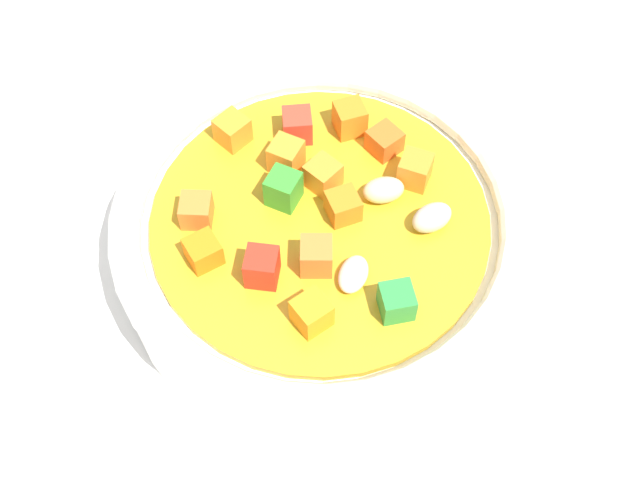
% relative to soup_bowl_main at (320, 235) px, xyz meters
% --- Properties ---
extents(ground_plane, '(1.40, 1.40, 0.02)m').
position_rel_soup_bowl_main_xyz_m(ground_plane, '(-0.00, 0.00, -0.04)').
color(ground_plane, silver).
extents(soup_bowl_main, '(0.20, 0.20, 0.06)m').
position_rel_soup_bowl_main_xyz_m(soup_bowl_main, '(0.00, 0.00, 0.00)').
color(soup_bowl_main, white).
rests_on(soup_bowl_main, ground_plane).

